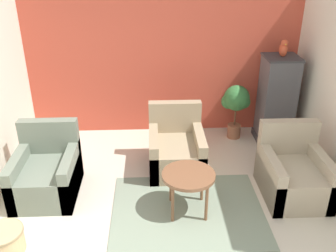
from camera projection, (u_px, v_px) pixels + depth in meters
wall_back_accent at (163, 59)px, 5.82m from camera, size 4.33×0.06×2.41m
area_rug at (188, 210)px, 4.39m from camera, size 1.76×1.40×0.01m
coffee_table at (188, 178)px, 4.19m from camera, size 0.60×0.60×0.51m
armchair_left at (47, 174)px, 4.60m from camera, size 0.73×0.87×0.85m
armchair_right at (293, 175)px, 4.58m from camera, size 0.73×0.87×0.85m
armchair_middle at (176, 150)px, 5.13m from camera, size 0.73×0.87×0.85m
birdcage at (276, 100)px, 5.69m from camera, size 0.52×0.52×1.36m
parrot at (283, 49)px, 5.34m from camera, size 0.12×0.21×0.25m
potted_plant at (236, 102)px, 5.79m from camera, size 0.44×0.40×0.88m
wicker_basket at (3, 240)px, 3.76m from camera, size 0.42×0.42×0.25m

